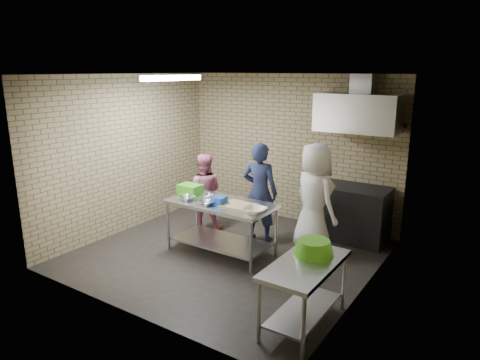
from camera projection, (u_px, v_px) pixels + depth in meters
name	position (u px, v px, depth m)	size (l,w,h in m)	color
floor	(228.00, 254.00, 6.66)	(4.20, 4.20, 0.00)	black
ceiling	(226.00, 74.00, 5.99)	(4.20, 4.20, 0.00)	black
back_wall	(289.00, 149.00, 7.95)	(4.20, 0.06, 2.70)	tan
front_wall	(122.00, 203.00, 4.71)	(4.20, 0.06, 2.70)	tan
left_wall	(128.00, 154.00, 7.45)	(0.06, 4.00, 2.70)	tan
right_wall	(369.00, 190.00, 5.21)	(0.06, 4.00, 2.70)	tan
prep_table	(221.00, 228.00, 6.62)	(1.63, 0.82, 0.82)	silver
side_counter	(304.00, 294.00, 4.72)	(0.60, 1.20, 0.75)	silver
stove	(351.00, 213.00, 7.17)	(1.20, 0.70, 0.90)	black
range_hood	(358.00, 113.00, 6.80)	(1.30, 0.60, 0.60)	silver
hood_duct	(363.00, 83.00, 6.81)	(0.35, 0.30, 0.30)	#A5A8AD
wall_shelf	(380.00, 124.00, 6.83)	(0.80, 0.20, 0.04)	#3F2B19
fluorescent_fixture	(172.00, 78.00, 6.54)	(0.10, 1.25, 0.08)	white
green_crate	(190.00, 189.00, 6.97)	(0.36, 0.27, 0.15)	green
blue_tub	(220.00, 201.00, 6.39)	(0.18, 0.18, 0.12)	blue
cutting_board	(239.00, 206.00, 6.31)	(0.50, 0.38, 0.03)	tan
mixing_bowl_a	(187.00, 198.00, 6.61)	(0.25, 0.25, 0.06)	silver
mixing_bowl_b	(207.00, 196.00, 6.71)	(0.19, 0.19, 0.06)	silver
mixing_bowl_c	(207.00, 203.00, 6.38)	(0.24, 0.24, 0.06)	silver
ceramic_bowl	(255.00, 210.00, 6.01)	(0.31, 0.31, 0.08)	beige
green_basin	(314.00, 247.00, 4.82)	(0.46, 0.46, 0.17)	#59C626
bottle_red	(365.00, 116.00, 6.94)	(0.07, 0.07, 0.18)	#B22619
bottle_green	(390.00, 119.00, 6.73)	(0.06, 0.06, 0.15)	green
man_navy	(260.00, 192.00, 7.03)	(0.60, 0.39, 1.64)	#141633
woman_pink	(204.00, 192.00, 7.55)	(0.66, 0.52, 1.37)	pink
woman_white	(314.00, 199.00, 6.54)	(0.84, 0.55, 1.72)	white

